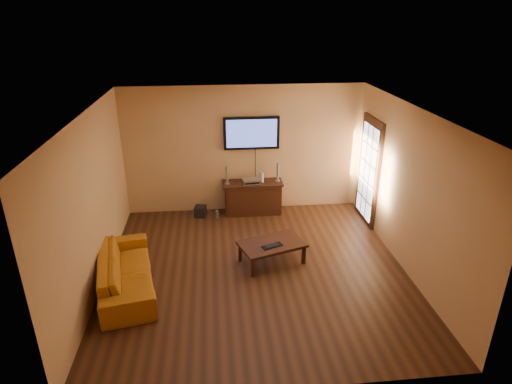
{
  "coord_description": "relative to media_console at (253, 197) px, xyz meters",
  "views": [
    {
      "loc": [
        -0.64,
        -6.11,
        4.06
      ],
      "look_at": [
        0.08,
        0.8,
        1.1
      ],
      "focal_mm": 30.0,
      "sensor_mm": 36.0,
      "label": 1
    }
  ],
  "objects": [
    {
      "name": "ground_plane",
      "position": [
        -0.16,
        -2.25,
        -0.36
      ],
      "size": [
        5.0,
        5.0,
        0.0
      ],
      "primitive_type": "plane",
      "color": "#321B0E",
      "rests_on": "ground"
    },
    {
      "name": "french_door",
      "position": [
        2.3,
        -0.55,
        0.69
      ],
      "size": [
        0.07,
        1.02,
        2.22
      ],
      "color": "black",
      "rests_on": "ground"
    },
    {
      "name": "sofa",
      "position": [
        -2.24,
        -2.5,
        0.03
      ],
      "size": [
        0.97,
        2.07,
        0.78
      ],
      "primitive_type": "imported",
      "rotation": [
        0.0,
        0.0,
        1.77
      ],
      "color": "#AD6513",
      "rests_on": "ground"
    },
    {
      "name": "television",
      "position": [
        0.0,
        0.2,
        1.37
      ],
      "size": [
        1.16,
        0.08,
        0.69
      ],
      "color": "black",
      "rests_on": "ground"
    },
    {
      "name": "av_receiver",
      "position": [
        -0.04,
        -0.03,
        0.39
      ],
      "size": [
        0.39,
        0.3,
        0.08
      ],
      "primitive_type": "cube",
      "rotation": [
        0.0,
        0.0,
        0.11
      ],
      "color": "silver",
      "rests_on": "media_console"
    },
    {
      "name": "media_console",
      "position": [
        0.0,
        0.0,
        0.0
      ],
      "size": [
        1.26,
        0.48,
        0.7
      ],
      "color": "black",
      "rests_on": "ground"
    },
    {
      "name": "speaker_right",
      "position": [
        0.54,
        0.02,
        0.53
      ],
      "size": [
        0.11,
        0.11,
        0.4
      ],
      "color": "silver",
      "rests_on": "media_console"
    },
    {
      "name": "subwoofer",
      "position": [
        -1.13,
        -0.07,
        -0.24
      ],
      "size": [
        0.27,
        0.27,
        0.23
      ],
      "primitive_type": "cube",
      "rotation": [
        0.0,
        0.0,
        -0.19
      ],
      "color": "black",
      "rests_on": "ground"
    },
    {
      "name": "game_console",
      "position": [
        0.19,
        0.03,
        0.46
      ],
      "size": [
        0.09,
        0.16,
        0.21
      ],
      "primitive_type": "cube",
      "rotation": [
        0.0,
        0.0,
        0.35
      ],
      "color": "white",
      "rests_on": "media_console"
    },
    {
      "name": "keyboard",
      "position": [
        0.12,
        -2.13,
        0.04
      ],
      "size": [
        0.38,
        0.26,
        0.02
      ],
      "color": "black",
      "rests_on": "coffee_table"
    },
    {
      "name": "bottle",
      "position": [
        -0.78,
        -0.29,
        -0.25
      ],
      "size": [
        0.08,
        0.08,
        0.23
      ],
      "color": "white",
      "rests_on": "ground"
    },
    {
      "name": "coffee_table",
      "position": [
        0.14,
        -2.02,
        -0.02
      ],
      "size": [
        1.24,
        0.97,
        0.38
      ],
      "color": "black",
      "rests_on": "ground"
    },
    {
      "name": "room_walls",
      "position": [
        -0.16,
        -1.63,
        1.33
      ],
      "size": [
        5.0,
        5.0,
        5.0
      ],
      "color": "tan",
      "rests_on": "ground"
    },
    {
      "name": "speaker_left",
      "position": [
        -0.54,
        -0.02,
        0.52
      ],
      "size": [
        0.1,
        0.1,
        0.38
      ],
      "color": "silver",
      "rests_on": "media_console"
    }
  ]
}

